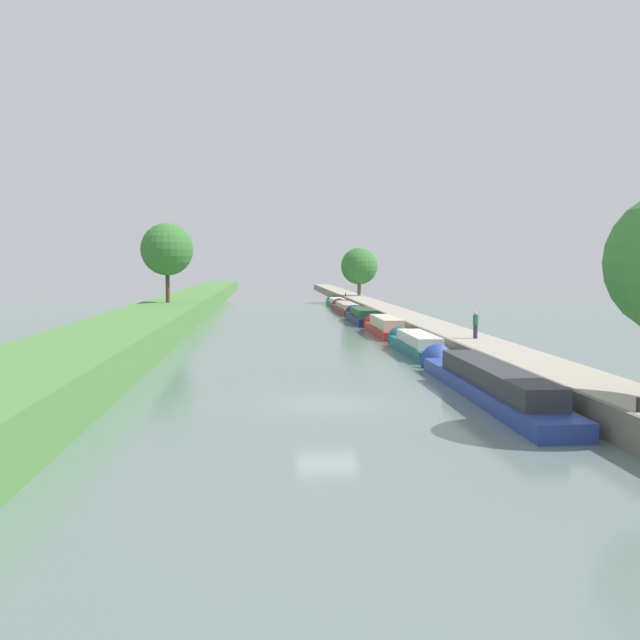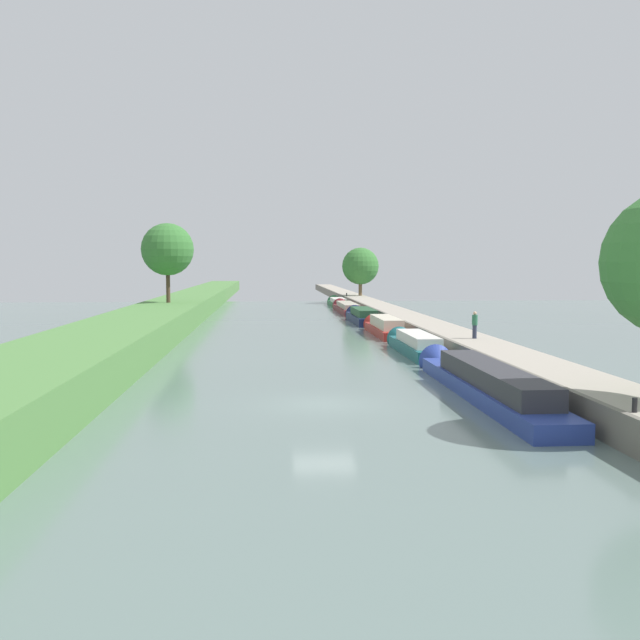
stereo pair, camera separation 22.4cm
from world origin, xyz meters
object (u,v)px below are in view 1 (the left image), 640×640
mooring_bollard_near (639,405)px  narrowboat_green (336,303)px  narrowboat_blue (485,382)px  person_walking (476,324)px  mooring_bollard_far (346,294)px  narrowboat_teal (415,344)px  narrowboat_navy (361,316)px  narrowboat_red (384,327)px  narrowboat_maroon (345,308)px

mooring_bollard_near → narrowboat_green: bearing=91.4°
narrowboat_blue → person_walking: person_walking is taller
narrowboat_green → mooring_bollard_far: size_ratio=22.94×
narrowboat_blue → mooring_bollard_far: 70.43m
mooring_bollard_near → mooring_bollard_far: same height
narrowboat_blue → person_walking: size_ratio=10.22×
narrowboat_teal → narrowboat_blue: bearing=-90.5°
narrowboat_navy → mooring_bollard_far: (2.03, 31.51, 0.78)m
narrowboat_green → narrowboat_teal: bearing=-90.1°
mooring_bollard_near → mooring_bollard_far: (0.00, 79.37, 0.00)m
narrowboat_navy → mooring_bollard_far: mooring_bollard_far is taller
narrowboat_green → mooring_bollard_near: (1.78, -75.16, 0.92)m
narrowboat_navy → narrowboat_green: bearing=89.5°
narrowboat_blue → mooring_bollard_far: size_ratio=37.72×
narrowboat_red → narrowboat_navy: size_ratio=0.98×
narrowboat_blue → narrowboat_green: (0.21, 66.19, -0.17)m
narrowboat_navy → person_walking: (3.42, -26.37, 1.43)m
narrowboat_blue → narrowboat_maroon: (0.04, 53.45, -0.12)m
person_walking → narrowboat_green: bearing=93.4°
narrowboat_maroon → mooring_bollard_near: 62.45m
person_walking → narrowboat_maroon: bearing=94.7°
narrowboat_green → mooring_bollard_near: size_ratio=22.94×
narrowboat_maroon → mooring_bollard_near: bearing=-88.2°
narrowboat_green → person_walking: (3.17, -53.66, 1.57)m
narrowboat_green → mooring_bollard_near: mooring_bollard_near is taller
narrowboat_teal → narrowboat_maroon: 38.63m
narrowboat_maroon → narrowboat_teal: bearing=-89.9°
narrowboat_green → mooring_bollard_far: 4.67m
narrowboat_navy → narrowboat_blue: bearing=-89.9°
narrowboat_teal → narrowboat_maroon: (-0.09, 38.63, -0.06)m
person_walking → mooring_bollard_far: (-1.39, 57.88, -0.65)m
narrowboat_blue → narrowboat_teal: narrowboat_blue is taller
narrowboat_maroon → mooring_bollard_far: mooring_bollard_far is taller
narrowboat_teal → narrowboat_navy: bearing=90.4°
narrowboat_teal → mooring_bollard_far: mooring_bollard_far is taller
narrowboat_red → person_walking: (3.21, -14.39, 1.42)m
narrowboat_teal → mooring_bollard_far: bearing=88.1°
mooring_bollard_far → narrowboat_teal: bearing=-91.9°
narrowboat_teal → person_walking: size_ratio=6.44×
person_walking → mooring_bollard_far: bearing=91.4°
narrowboat_red → mooring_bollard_near: size_ratio=25.20×
narrowboat_blue → narrowboat_maroon: bearing=90.0°
narrowboat_red → mooring_bollard_far: mooring_bollard_far is taller
narrowboat_navy → person_walking: bearing=-82.6°
narrowboat_blue → mooring_bollard_far: (1.98, 70.40, 0.75)m
narrowboat_maroon → mooring_bollard_far: bearing=83.5°
narrowboat_navy → narrowboat_green: size_ratio=1.12×
narrowboat_teal → narrowboat_red: (0.03, 12.09, 0.04)m
mooring_bollard_far → narrowboat_navy: bearing=-93.7°
mooring_bollard_near → mooring_bollard_far: bearing=90.0°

